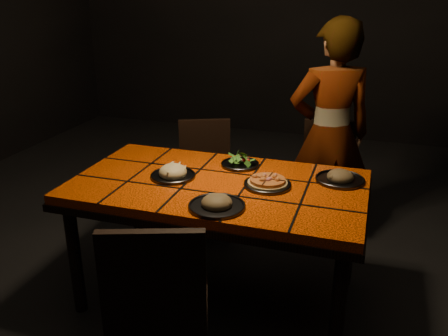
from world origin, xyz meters
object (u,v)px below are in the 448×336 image
(dining_table, at_px, (218,195))
(plate_pizza, at_px, (267,183))
(chair_far_right, at_px, (327,170))
(diner, at_px, (330,135))
(chair_far_left, at_px, (206,170))
(plate_pasta, at_px, (173,173))
(chair_near, at_px, (158,302))

(dining_table, xyz_separation_m, plate_pizza, (0.27, 0.03, 0.10))
(chair_far_right, relative_size, diner, 0.53)
(chair_far_left, distance_m, plate_pasta, 0.86)
(plate_pizza, height_order, plate_pasta, plate_pasta)
(dining_table, xyz_separation_m, plate_pasta, (-0.26, -0.01, 0.10))
(dining_table, bearing_deg, chair_near, -89.80)
(dining_table, xyz_separation_m, chair_far_right, (0.50, 1.08, -0.19))
(plate_pizza, bearing_deg, plate_pasta, -175.87)
(chair_far_right, distance_m, plate_pizza, 1.11)
(dining_table, xyz_separation_m, chair_far_left, (-0.36, 0.79, -0.19))
(dining_table, relative_size, chair_far_right, 1.93)
(plate_pasta, bearing_deg, dining_table, 2.64)
(chair_far_right, height_order, plate_pasta, chair_far_right)
(plate_pizza, distance_m, plate_pasta, 0.54)
(diner, bearing_deg, chair_far_right, -109.51)
(dining_table, bearing_deg, diner, 61.41)
(chair_far_left, height_order, plate_pizza, chair_far_left)
(diner, height_order, plate_pasta, diner)
(chair_near, bearing_deg, dining_table, -109.40)
(diner, bearing_deg, plate_pasta, 27.82)
(chair_near, distance_m, diner, 1.82)
(chair_far_left, bearing_deg, plate_pizza, -73.36)
(diner, bearing_deg, chair_far_left, -13.93)
(chair_far_right, relative_size, plate_pizza, 3.24)
(chair_near, bearing_deg, chair_far_left, -96.60)
(chair_far_left, distance_m, diner, 0.93)
(chair_near, xyz_separation_m, chair_far_left, (-0.37, 1.59, -0.04))
(chair_far_left, bearing_deg, dining_table, -88.49)
(chair_near, xyz_separation_m, chair_far_right, (0.49, 1.88, -0.04))
(dining_table, relative_size, chair_near, 1.77)
(chair_near, distance_m, plate_pasta, 0.87)
(diner, xyz_separation_m, plate_pizza, (-0.23, -0.90, -0.03))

